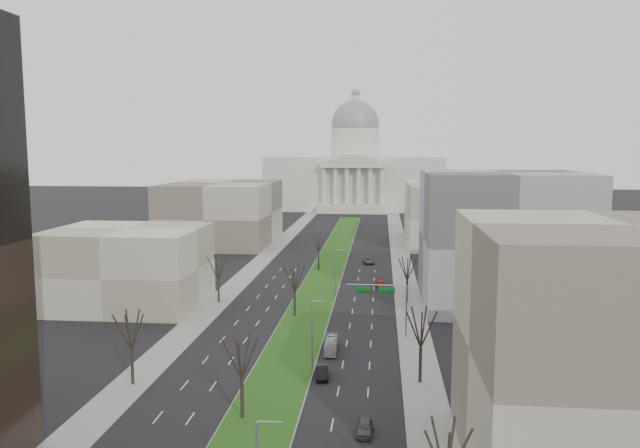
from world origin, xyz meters
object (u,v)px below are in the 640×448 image
Objects in this scene: car_red at (381,284)px; car_black at (322,372)px; box_van at (331,345)px; car_grey_near at (365,427)px; car_grey_far at (368,261)px.

car_black is at bearing -106.70° from car_red.
box_van is (-6.93, -40.50, 0.23)m from car_red.
box_van is at bearing 104.61° from car_grey_near.
car_grey_near is at bearing -79.74° from box_van.
car_black is (-5.70, 14.76, 0.05)m from car_grey_near.
car_red is at bearing 78.32° from box_van.
car_red is 1.00× the size of car_grey_far.
box_van is at bearing -101.66° from car_grey_far.
box_van is (0.30, 10.13, 0.24)m from car_black.
car_grey_near is 0.78× the size of car_grey_far.
box_van is at bearing 82.04° from car_black.
car_grey_far is (-3.09, 26.86, -0.03)m from car_red.
car_black reaches higher than car_grey_near.
car_black is at bearing -93.67° from box_van.
car_red is (1.53, 65.39, 0.06)m from car_grey_near.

